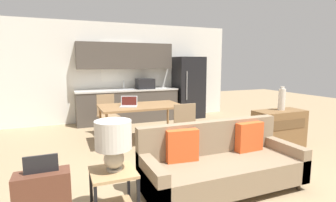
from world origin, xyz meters
name	(u,v)px	position (x,y,z in m)	size (l,w,h in m)	color
ground_plane	(209,190)	(0.00, 0.00, 0.00)	(20.00, 20.00, 0.00)	#9E8460
wall_back	(124,72)	(0.00, 4.63, 1.35)	(6.40, 0.07, 2.70)	silver
kitchen_counter	(128,91)	(0.01, 4.33, 0.84)	(2.76, 0.65, 2.15)	#4C443D
refrigerator	(188,87)	(1.82, 4.23, 0.89)	(0.80, 0.74, 1.79)	black
dining_table	(141,108)	(-0.22, 2.29, 0.71)	(1.62, 0.95, 0.77)	olive
couch	(220,164)	(0.15, 0.00, 0.33)	(2.05, 0.80, 0.84)	#3D2D1E
side_table	(114,187)	(-1.24, -0.14, 0.35)	(0.45, 0.45, 0.52)	tan
table_lamp	(113,139)	(-1.22, -0.12, 0.84)	(0.37, 0.37, 0.52)	#B2A893
credenza	(279,129)	(2.11, 0.97, 0.36)	(0.98, 0.46, 0.73)	brown
vase	(282,99)	(2.16, 1.00, 0.94)	(0.13, 0.13, 0.45)	beige
dining_chair_near_right	(182,125)	(0.29, 1.44, 0.50)	(0.45, 0.45, 0.91)	#997A56
dining_chair_far_left	(107,113)	(-0.75, 3.15, 0.50)	(0.47, 0.47, 0.91)	#997A56
laptop	(129,104)	(-0.48, 2.24, 0.82)	(0.39, 0.35, 0.20)	#B7BABC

